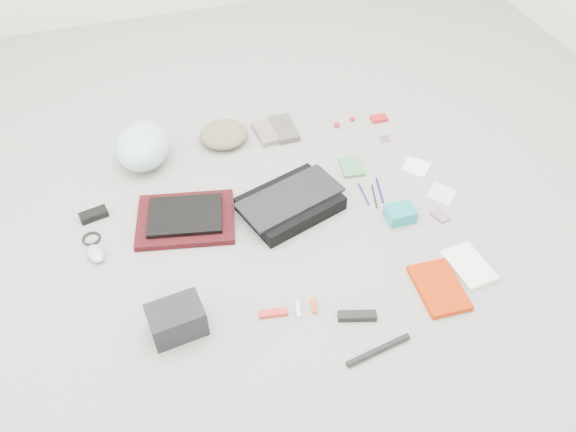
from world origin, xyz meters
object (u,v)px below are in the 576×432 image
object	(u,v)px
laptop	(185,215)
book_red	(439,288)
camera_bag	(177,320)
accordion_wallet	(400,213)
messenger_bag	(290,204)
bike_helmet	(143,146)

from	to	relation	value
laptop	book_red	world-z (taller)	laptop
camera_bag	accordion_wallet	bearing A→B (deg)	8.15
messenger_bag	bike_helmet	xyz separation A→B (m)	(-0.54, 0.50, 0.06)
accordion_wallet	laptop	bearing A→B (deg)	165.30
camera_bag	messenger_bag	bearing A→B (deg)	32.24
camera_bag	book_red	distance (m)	0.95
bike_helmet	book_red	xyz separation A→B (m)	(0.93, -1.06, -0.08)
camera_bag	book_red	size ratio (longest dim) A/B	0.78
messenger_bag	bike_helmet	bearing A→B (deg)	119.41
messenger_bag	accordion_wallet	world-z (taller)	messenger_bag
messenger_bag	book_red	world-z (taller)	messenger_bag
bike_helmet	camera_bag	distance (m)	0.94
laptop	bike_helmet	size ratio (longest dim) A/B	1.01
messenger_bag	laptop	xyz separation A→B (m)	(-0.43, 0.06, 0.01)
camera_bag	book_red	world-z (taller)	camera_bag
bike_helmet	book_red	distance (m)	1.41
bike_helmet	accordion_wallet	distance (m)	1.17
accordion_wallet	bike_helmet	bearing A→B (deg)	145.98
messenger_bag	laptop	size ratio (longest dim) A/B	1.30
camera_bag	accordion_wallet	size ratio (longest dim) A/B	1.61
laptop	accordion_wallet	xyz separation A→B (m)	(0.85, -0.25, -0.01)
accordion_wallet	camera_bag	bearing A→B (deg)	-163.35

